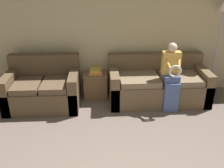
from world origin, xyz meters
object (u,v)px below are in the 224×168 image
side_shelf (95,84)px  child_left_seated (171,75)px  couch_main (157,84)px  book_stack (96,71)px  floor_lamp (223,15)px  couch_side (44,89)px

side_shelf → child_left_seated: bearing=-23.8°
couch_main → child_left_seated: 0.52m
side_shelf → book_stack: 0.28m
book_stack → floor_lamp: bearing=0.5°
couch_main → child_left_seated: size_ratio=1.53×
couch_main → side_shelf: size_ratio=3.84×
couch_side → book_stack: bearing=18.1°
couch_main → couch_side: couch_side is taller
couch_side → child_left_seated: size_ratio=1.08×
couch_side → floor_lamp: floor_lamp is taller
side_shelf → floor_lamp: 2.74m
floor_lamp → child_left_seated: bearing=-149.6°
couch_main → side_shelf: 1.22m
couch_main → floor_lamp: bearing=12.2°
child_left_seated → floor_lamp: size_ratio=0.65×
couch_main → book_stack: (-1.19, 0.24, 0.21)m
couch_main → side_shelf: (-1.20, 0.23, -0.07)m
couch_side → book_stack: couch_side is taller
side_shelf → floor_lamp: floor_lamp is taller
couch_side → side_shelf: couch_side is taller
couch_side → couch_main: bearing=2.0°
child_left_seated → side_shelf: size_ratio=2.51×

